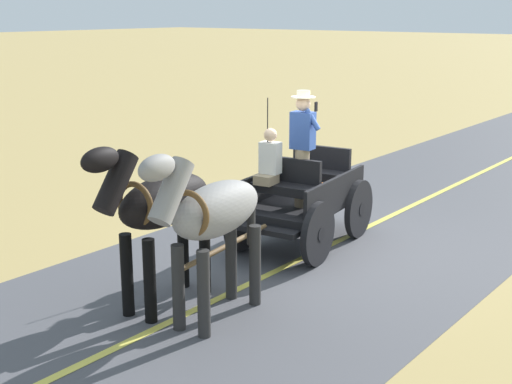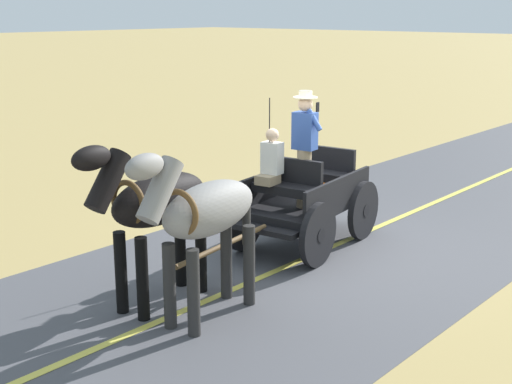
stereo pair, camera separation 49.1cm
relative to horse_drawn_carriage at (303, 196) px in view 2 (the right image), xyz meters
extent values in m
plane|color=tan|center=(-0.41, -0.21, -0.82)|extent=(200.00, 200.00, 0.00)
cube|color=#4C4C51|center=(-0.41, -0.21, -0.81)|extent=(5.44, 160.00, 0.01)
cube|color=#DBCC4C|center=(-0.41, -0.21, -0.81)|extent=(0.12, 160.00, 0.00)
cube|color=black|center=(0.01, -0.08, -0.16)|extent=(1.47, 2.34, 0.12)
cube|color=black|center=(-0.55, -0.16, 0.12)|extent=(0.33, 2.08, 0.44)
cube|color=black|center=(0.58, -0.01, 0.12)|extent=(0.33, 2.08, 0.44)
cube|color=black|center=(-0.14, 1.13, -0.26)|extent=(1.10, 0.38, 0.08)
cube|color=black|center=(0.17, -1.27, -0.34)|extent=(0.74, 0.29, 0.06)
cube|color=black|center=(-0.06, 0.52, 0.22)|extent=(1.06, 0.49, 0.14)
cube|color=black|center=(-0.04, 0.34, 0.44)|extent=(1.02, 0.21, 0.44)
cube|color=black|center=(0.08, -0.57, 0.22)|extent=(1.06, 0.49, 0.14)
cube|color=black|center=(0.10, -0.75, 0.44)|extent=(1.02, 0.21, 0.44)
cylinder|color=black|center=(-0.73, 0.60, -0.34)|extent=(0.22, 0.96, 0.96)
cylinder|color=black|center=(-0.73, 0.60, -0.34)|extent=(0.15, 0.22, 0.21)
cylinder|color=black|center=(0.56, 0.76, -0.34)|extent=(0.22, 0.96, 0.96)
cylinder|color=black|center=(0.56, 0.76, -0.34)|extent=(0.15, 0.22, 0.21)
cylinder|color=black|center=(-0.53, -0.93, -0.34)|extent=(0.22, 0.96, 0.96)
cylinder|color=black|center=(-0.53, -0.93, -0.34)|extent=(0.15, 0.22, 0.21)
cylinder|color=black|center=(0.76, -0.76, -0.34)|extent=(0.22, 0.96, 0.96)
cylinder|color=black|center=(0.76, -0.76, -0.34)|extent=(0.15, 0.22, 0.21)
cylinder|color=brown|center=(-0.27, 2.10, -0.21)|extent=(0.33, 1.99, 0.07)
cylinder|color=black|center=(0.23, 0.56, 0.92)|extent=(0.02, 0.02, 1.30)
cylinder|color=#998466|center=(-0.18, 0.23, 0.35)|extent=(0.22, 0.22, 0.90)
cube|color=#2D4C99|center=(-0.18, 0.23, 1.08)|extent=(0.37, 0.26, 0.56)
sphere|color=beige|center=(-0.18, 0.23, 1.48)|extent=(0.22, 0.22, 0.22)
cylinder|color=beige|center=(-0.18, 0.23, 1.58)|extent=(0.36, 0.36, 0.01)
cylinder|color=beige|center=(-0.18, 0.23, 1.63)|extent=(0.20, 0.20, 0.10)
cylinder|color=#2D4C99|center=(-0.36, 0.24, 1.26)|extent=(0.27, 0.11, 0.32)
cube|color=black|center=(-0.42, 0.25, 1.46)|extent=(0.03, 0.07, 0.14)
cube|color=#998466|center=(0.17, 0.67, 0.36)|extent=(0.32, 0.35, 0.14)
cube|color=silver|center=(0.18, 0.55, 0.67)|extent=(0.32, 0.24, 0.48)
sphere|color=beige|center=(0.18, 0.55, 1.02)|extent=(0.20, 0.20, 0.20)
ellipsoid|color=gray|center=(-0.76, 2.84, 0.55)|extent=(0.72, 1.61, 0.64)
cylinder|color=#272726|center=(-0.99, 3.37, -0.29)|extent=(0.15, 0.15, 1.05)
cylinder|color=#272726|center=(-0.63, 3.40, -0.29)|extent=(0.15, 0.15, 1.05)
cylinder|color=#272726|center=(-0.88, 2.28, -0.29)|extent=(0.15, 0.15, 1.05)
cylinder|color=#272726|center=(-0.52, 2.32, -0.29)|extent=(0.15, 0.15, 1.05)
cylinder|color=gray|center=(-0.84, 3.68, 0.95)|extent=(0.32, 0.67, 0.73)
ellipsoid|color=gray|center=(-0.86, 3.90, 1.26)|extent=(0.27, 0.56, 0.28)
cube|color=#272726|center=(-0.84, 3.66, 0.99)|extent=(0.11, 0.51, 0.56)
cylinder|color=#272726|center=(-0.68, 2.11, 0.25)|extent=(0.11, 0.11, 0.70)
torus|color=brown|center=(-0.81, 3.39, 0.63)|extent=(0.55, 0.13, 0.55)
ellipsoid|color=black|center=(0.01, 2.94, 0.55)|extent=(0.70, 1.60, 0.64)
cylinder|color=black|center=(-0.22, 3.47, -0.29)|extent=(0.15, 0.15, 1.05)
cylinder|color=black|center=(0.14, 3.50, -0.29)|extent=(0.15, 0.15, 1.05)
cylinder|color=black|center=(-0.12, 2.38, -0.29)|extent=(0.15, 0.15, 1.05)
cylinder|color=black|center=(0.24, 2.42, -0.29)|extent=(0.15, 0.15, 1.05)
cylinder|color=black|center=(-0.07, 3.78, 0.95)|extent=(0.32, 0.67, 0.73)
ellipsoid|color=black|center=(-0.09, 4.00, 1.26)|extent=(0.27, 0.56, 0.28)
cube|color=black|center=(-0.06, 3.76, 0.99)|extent=(0.11, 0.51, 0.56)
cylinder|color=black|center=(0.08, 2.20, 0.25)|extent=(0.11, 0.11, 0.70)
torus|color=brown|center=(-0.04, 3.49, 0.63)|extent=(0.55, 0.12, 0.55)
cone|color=orange|center=(1.80, -3.25, -0.57)|extent=(0.32, 0.32, 0.50)
camera|label=1|loc=(-6.02, 8.82, 2.84)|focal=49.19mm
camera|label=2|loc=(-6.39, 8.51, 2.84)|focal=49.19mm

